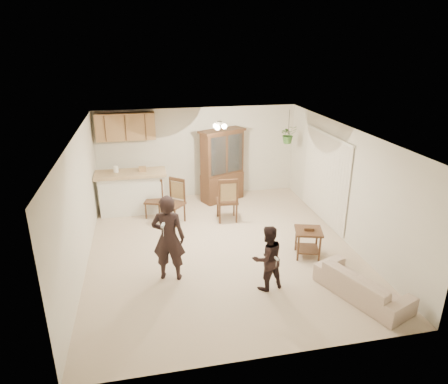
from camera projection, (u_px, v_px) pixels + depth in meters
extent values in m
plane|color=beige|center=(221.00, 248.00, 8.58)|extent=(6.50, 6.50, 0.00)
cube|color=white|center=(221.00, 133.00, 7.70)|extent=(5.50, 6.50, 0.02)
cube|color=beige|center=(198.00, 153.00, 11.12)|extent=(5.50, 0.02, 2.50)
cube|color=beige|center=(270.00, 281.00, 5.16)|extent=(5.50, 0.02, 2.50)
cube|color=beige|center=(80.00, 204.00, 7.62)|extent=(0.02, 6.50, 2.50)
cube|color=beige|center=(345.00, 184.00, 8.66)|extent=(0.02, 6.50, 2.50)
cube|color=white|center=(132.00, 194.00, 10.21)|extent=(1.60, 0.55, 1.00)
cube|color=tan|center=(131.00, 174.00, 10.01)|extent=(1.75, 0.70, 0.08)
cube|color=#9A7543|center=(126.00, 126.00, 10.29)|extent=(1.50, 0.34, 0.70)
imported|color=#295D25|center=(288.00, 134.00, 10.56)|extent=(0.43, 0.37, 0.48)
cylinder|color=black|center=(289.00, 122.00, 10.45)|extent=(0.01, 0.01, 0.65)
imported|color=beige|center=(363.00, 278.00, 6.81)|extent=(1.37, 2.01, 0.73)
imported|color=black|center=(168.00, 234.00, 7.19)|extent=(0.75, 0.59, 1.80)
imported|color=black|center=(267.00, 255.00, 6.96)|extent=(0.76, 0.65, 1.35)
cube|color=#392515|center=(222.00, 186.00, 11.07)|extent=(1.25, 0.90, 0.77)
cube|color=#392515|center=(222.00, 153.00, 10.72)|extent=(1.22, 0.85, 1.16)
cube|color=#B2BEC3|center=(222.00, 153.00, 10.72)|extent=(0.92, 0.43, 1.01)
cube|color=#392515|center=(222.00, 131.00, 10.51)|extent=(1.34, 0.96, 0.06)
cube|color=#392515|center=(309.00, 231.00, 8.07)|extent=(0.66, 0.66, 0.04)
cube|color=#392515|center=(307.00, 249.00, 8.21)|extent=(0.55, 0.55, 0.03)
cube|color=#392515|center=(309.00, 229.00, 8.05)|extent=(0.22, 0.18, 0.06)
cube|color=#392515|center=(154.00, 201.00, 9.98)|extent=(0.52, 0.52, 0.05)
cube|color=tan|center=(153.00, 192.00, 9.89)|extent=(0.30, 0.13, 0.36)
cube|color=#392515|center=(153.00, 183.00, 9.81)|extent=(0.37, 0.15, 0.07)
cube|color=#392515|center=(173.00, 204.00, 9.60)|extent=(0.68, 0.68, 0.05)
cube|color=tan|center=(172.00, 193.00, 9.50)|extent=(0.30, 0.26, 0.42)
cube|color=#392515|center=(172.00, 182.00, 9.40)|extent=(0.36, 0.32, 0.08)
cube|color=#392515|center=(227.00, 201.00, 9.76)|extent=(0.53, 0.53, 0.05)
cube|color=tan|center=(227.00, 189.00, 9.65)|extent=(0.37, 0.07, 0.43)
cube|color=#392515|center=(227.00, 178.00, 9.55)|extent=(0.46, 0.07, 0.09)
cube|color=white|center=(163.00, 225.00, 6.70)|extent=(0.08, 0.15, 0.04)
cube|color=white|center=(276.00, 259.00, 6.70)|extent=(0.06, 0.11, 0.03)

